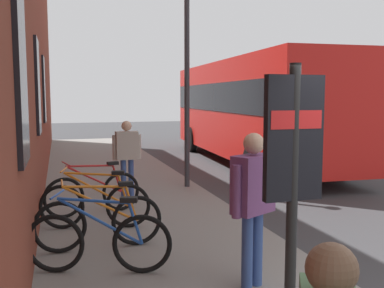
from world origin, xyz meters
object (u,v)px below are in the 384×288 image
street_lamp (187,64)px  transit_info_sign (293,156)px  bicycle_beside_lamp (94,193)px  pedestrian_crossing_street (253,194)px  bicycle_under_window (100,222)px  pedestrian_by_facade (127,150)px  city_bus (250,106)px  bicycle_nearest_sign (96,204)px  bicycle_leaning_wall (99,241)px

street_lamp → transit_info_sign: bearing=172.1°
bicycle_beside_lamp → pedestrian_crossing_street: bearing=-158.3°
bicycle_under_window → pedestrian_by_facade: size_ratio=1.11×
bicycle_beside_lamp → bicycle_under_window: bearing=178.1°
city_bus → transit_info_sign: bearing=157.6°
pedestrian_crossing_street → pedestrian_by_facade: 4.96m
transit_info_sign → pedestrian_by_facade: 5.89m
bicycle_nearest_sign → street_lamp: 4.37m
bicycle_leaning_wall → street_lamp: street_lamp is taller
pedestrian_by_facade → bicycle_beside_lamp: bearing=148.4°
bicycle_nearest_sign → bicycle_beside_lamp: (0.88, -0.04, 0.00)m
bicycle_nearest_sign → transit_info_sign: transit_info_sign is taller
bicycle_under_window → transit_info_sign: (-2.65, -1.46, 1.21)m
bicycle_leaning_wall → pedestrian_by_facade: size_ratio=1.06×
pedestrian_crossing_street → street_lamp: 5.84m
bicycle_under_window → bicycle_beside_lamp: same height
street_lamp → bicycle_nearest_sign: bearing=139.7°
bicycle_nearest_sign → bicycle_beside_lamp: same height
transit_info_sign → bicycle_under_window: bearing=28.8°
pedestrian_by_facade → bicycle_nearest_sign: bearing=158.9°
bicycle_beside_lamp → pedestrian_crossing_street: pedestrian_crossing_street is taller
bicycle_leaning_wall → pedestrian_by_facade: bearing=-13.2°
bicycle_leaning_wall → pedestrian_crossing_street: bearing=-119.4°
bicycle_under_window → bicycle_beside_lamp: (1.88, -0.06, 0.00)m
bicycle_beside_lamp → pedestrian_crossing_street: 3.95m
bicycle_leaning_wall → bicycle_under_window: 0.85m
bicycle_leaning_wall → city_bus: bearing=-34.5°
pedestrian_by_facade → street_lamp: street_lamp is taller
bicycle_under_window → transit_info_sign: bearing=-151.2°
bicycle_under_window → city_bus: size_ratio=0.17×
bicycle_nearest_sign → city_bus: size_ratio=0.16×
bicycle_leaning_wall → city_bus: 10.22m
bicycle_beside_lamp → bicycle_leaning_wall: bearing=176.9°
pedestrian_by_facade → street_lamp: (0.57, -1.49, 1.88)m
bicycle_beside_lamp → bicycle_nearest_sign: bearing=177.4°
bicycle_nearest_sign → transit_info_sign: bearing=-158.6°
transit_info_sign → pedestrian_crossing_street: 1.06m
bicycle_under_window → bicycle_nearest_sign: same height
bicycle_under_window → street_lamp: street_lamp is taller
bicycle_beside_lamp → pedestrian_crossing_street: size_ratio=1.01×
bicycle_under_window → bicycle_beside_lamp: bearing=-1.9°
bicycle_under_window → transit_info_sign: 3.26m
bicycle_leaning_wall → bicycle_under_window: (0.85, -0.09, 0.00)m
city_bus → street_lamp: bearing=138.6°
bicycle_under_window → pedestrian_by_facade: pedestrian_by_facade is taller
bicycle_beside_lamp → street_lamp: 3.85m
bicycle_under_window → city_bus: bearing=-37.0°
bicycle_leaning_wall → pedestrian_by_facade: 4.17m
bicycle_nearest_sign → street_lamp: bearing=-40.3°
bicycle_under_window → pedestrian_by_facade: (3.18, -0.86, 0.59)m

